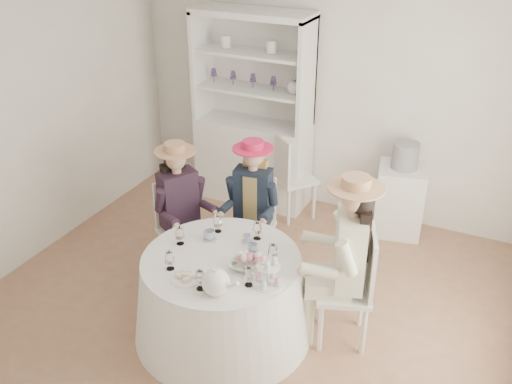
% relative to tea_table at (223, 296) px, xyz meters
% --- Properties ---
extents(ground, '(4.50, 4.50, 0.00)m').
position_rel_tea_table_xyz_m(ground, '(0.05, 0.41, -0.35)').
color(ground, '#8B5F45').
rests_on(ground, ground).
extents(wall_back, '(4.50, 0.00, 4.50)m').
position_rel_tea_table_xyz_m(wall_back, '(0.05, 2.41, 1.00)').
color(wall_back, silver).
rests_on(wall_back, ground).
extents(wall_front, '(4.50, 0.00, 4.50)m').
position_rel_tea_table_xyz_m(wall_front, '(0.05, -1.59, 1.00)').
color(wall_front, silver).
rests_on(wall_front, ground).
extents(wall_left, '(0.00, 4.50, 4.50)m').
position_rel_tea_table_xyz_m(wall_left, '(-2.20, 0.41, 1.00)').
color(wall_left, silver).
rests_on(wall_left, ground).
extents(tea_table, '(1.43, 1.43, 0.71)m').
position_rel_tea_table_xyz_m(tea_table, '(0.00, 0.00, 0.00)').
color(tea_table, white).
rests_on(tea_table, ground).
extents(hutch, '(1.32, 0.62, 2.14)m').
position_rel_tea_table_xyz_m(hutch, '(-0.78, 2.17, 0.41)').
color(hutch, silver).
rests_on(hutch, ground).
extents(side_table, '(0.56, 0.56, 0.74)m').
position_rel_tea_table_xyz_m(side_table, '(0.90, 2.16, 0.02)').
color(side_table, silver).
rests_on(side_table, ground).
extents(hatbox, '(0.35, 0.35, 0.27)m').
position_rel_tea_table_xyz_m(hatbox, '(0.90, 2.16, 0.52)').
color(hatbox, black).
rests_on(hatbox, side_table).
extents(guest_left, '(0.55, 0.51, 1.30)m').
position_rel_tea_table_xyz_m(guest_left, '(-0.74, 0.58, 0.38)').
color(guest_left, silver).
rests_on(guest_left, ground).
extents(guest_mid, '(0.48, 0.50, 1.29)m').
position_rel_tea_table_xyz_m(guest_mid, '(-0.19, 0.93, 0.38)').
color(guest_mid, silver).
rests_on(guest_mid, ground).
extents(guest_right, '(0.60, 0.55, 1.45)m').
position_rel_tea_table_xyz_m(guest_right, '(0.88, 0.33, 0.46)').
color(guest_right, silver).
rests_on(guest_right, ground).
extents(spare_chair, '(0.55, 0.55, 0.95)m').
position_rel_tea_table_xyz_m(spare_chair, '(-0.24, 1.94, 0.16)').
color(spare_chair, silver).
rests_on(spare_chair, ground).
extents(teacup_a, '(0.10, 0.10, 0.08)m').
position_rel_tea_table_xyz_m(teacup_a, '(-0.21, 0.19, 0.40)').
color(teacup_a, white).
rests_on(teacup_a, tea_table).
extents(teacup_b, '(0.08, 0.08, 0.06)m').
position_rel_tea_table_xyz_m(teacup_b, '(0.08, 0.29, 0.39)').
color(teacup_b, white).
rests_on(teacup_b, tea_table).
extents(teacup_c, '(0.10, 0.10, 0.06)m').
position_rel_tea_table_xyz_m(teacup_c, '(0.18, 0.19, 0.39)').
color(teacup_c, white).
rests_on(teacup_c, tea_table).
extents(flower_bowl, '(0.22, 0.22, 0.05)m').
position_rel_tea_table_xyz_m(flower_bowl, '(0.21, -0.05, 0.38)').
color(flower_bowl, white).
rests_on(flower_bowl, tea_table).
extents(flower_arrangement, '(0.17, 0.17, 0.06)m').
position_rel_tea_table_xyz_m(flower_arrangement, '(0.23, -0.02, 0.44)').
color(flower_arrangement, '#CC6673').
rests_on(flower_arrangement, tea_table).
extents(table_teapot, '(0.28, 0.20, 0.21)m').
position_rel_tea_table_xyz_m(table_teapot, '(0.17, -0.38, 0.45)').
color(table_teapot, white).
rests_on(table_teapot, tea_table).
extents(sandwich_plate, '(0.23, 0.23, 0.05)m').
position_rel_tea_table_xyz_m(sandwich_plate, '(-0.10, -0.34, 0.37)').
color(sandwich_plate, white).
rests_on(sandwich_plate, tea_table).
extents(cupcake_stand, '(0.23, 0.23, 0.21)m').
position_rel_tea_table_xyz_m(cupcake_stand, '(0.46, -0.13, 0.44)').
color(cupcake_stand, white).
rests_on(cupcake_stand, tea_table).
extents(stemware_set, '(0.84, 0.85, 0.15)m').
position_rel_tea_table_xyz_m(stemware_set, '(-0.00, 0.00, 0.43)').
color(stemware_set, white).
rests_on(stemware_set, tea_table).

